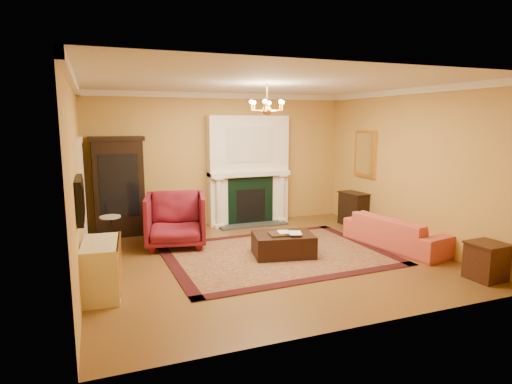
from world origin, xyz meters
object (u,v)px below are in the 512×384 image
coral_sofa (397,227)px  china_cabinet (119,189)px  end_table (486,262)px  leather_ottoman (283,244)px  commode (102,268)px  wingback_armchair (175,217)px  console_table (353,210)px  pedestal_table (111,231)px

coral_sofa → china_cabinet: bearing=49.5°
china_cabinet → end_table: size_ratio=3.63×
coral_sofa → leather_ottoman: size_ratio=2.00×
commode → leather_ottoman: 3.13m
wingback_armchair → end_table: bearing=-28.7°
china_cabinet → wingback_armchair: (0.94, -1.20, -0.43)m
end_table → console_table: console_table is taller
coral_sofa → end_table: (0.16, -1.85, -0.13)m
china_cabinet → commode: 3.25m
pedestal_table → end_table: (5.24, -3.49, -0.12)m
commode → pedestal_table: bearing=89.0°
commode → console_table: size_ratio=1.37×
wingback_armchair → pedestal_table: wingback_armchair is taller
pedestal_table → commode: bearing=-95.8°
pedestal_table → end_table: pedestal_table is taller
commode → leather_ottoman: bearing=17.2°
china_cabinet → wingback_armchair: 1.58m
end_table → console_table: bearing=89.1°
pedestal_table → leather_ottoman: (2.85, -1.34, -0.18)m
wingback_armchair → commode: size_ratio=1.12×
console_table → pedestal_table: bearing=174.2°
china_cabinet → leather_ottoman: 3.69m
console_table → leather_ottoman: bearing=-156.1°
china_cabinet → wingback_armchair: size_ratio=1.75×
pedestal_table → leather_ottoman: size_ratio=0.64×
end_table → wingback_armchair: bearing=139.8°
coral_sofa → end_table: size_ratio=3.81×
china_cabinet → end_table: china_cabinet is taller
china_cabinet → leather_ottoman: (2.62, -2.48, -0.78)m
wingback_armchair → leather_ottoman: 2.14m
coral_sofa → leather_ottoman: 2.26m
coral_sofa → pedestal_table: bearing=61.4°
end_table → leather_ottoman: bearing=138.1°
pedestal_table → commode: (-0.21, -2.01, -0.01)m
wingback_armchair → coral_sofa: (3.91, -1.59, -0.16)m
leather_ottoman → pedestal_table: bearing=165.9°
china_cabinet → leather_ottoman: bearing=-44.7°
china_cabinet → console_table: bearing=-12.3°
pedestal_table → leather_ottoman: bearing=-25.2°
china_cabinet → leather_ottoman: china_cabinet is taller
wingback_armchair → commode: wingback_armchair is taller
end_table → china_cabinet: bearing=137.2°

